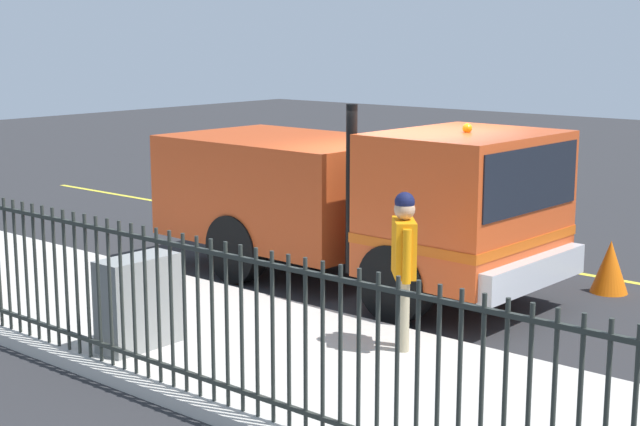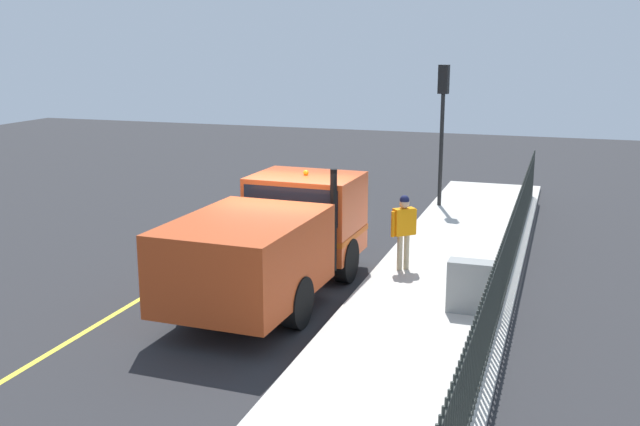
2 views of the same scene
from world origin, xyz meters
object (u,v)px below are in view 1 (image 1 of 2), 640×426
work_truck (367,195)px  worker_standing (404,254)px  utility_cabinet (138,302)px  traffic_cone (610,267)px

work_truck → worker_standing: (2.13, 2.11, -0.12)m
utility_cabinet → traffic_cone: 6.37m
work_truck → utility_cabinet: size_ratio=6.04×
work_truck → traffic_cone: work_truck is taller
worker_standing → traffic_cone: bearing=-49.7°
work_truck → worker_standing: work_truck is taller
work_truck → utility_cabinet: 3.94m
utility_cabinet → worker_standing: bearing=128.9°
worker_standing → traffic_cone: size_ratio=2.37×
worker_standing → utility_cabinet: worker_standing is taller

